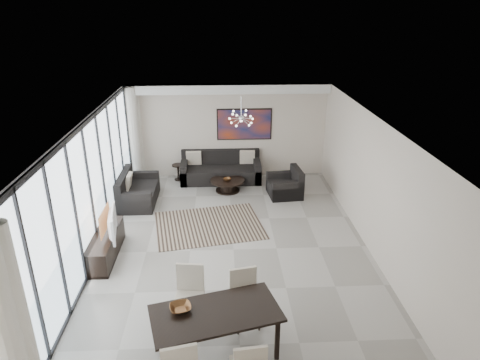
{
  "coord_description": "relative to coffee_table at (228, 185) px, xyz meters",
  "views": [
    {
      "loc": [
        -0.26,
        -8.18,
        5.07
      ],
      "look_at": [
        0.2,
        1.02,
        1.25
      ],
      "focal_mm": 32.0,
      "sensor_mm": 36.0,
      "label": 1
    }
  ],
  "objects": [
    {
      "name": "side_table",
      "position": [
        -1.5,
        0.92,
        0.14
      ],
      "size": [
        0.36,
        0.36,
        0.5
      ],
      "color": "black",
      "rests_on": "floor"
    },
    {
      "name": "dining_table",
      "position": [
        -0.31,
        -6.26,
        0.52
      ],
      "size": [
        2.1,
        1.42,
        0.8
      ],
      "color": "black",
      "rests_on": "floor"
    },
    {
      "name": "bowl_coffee",
      "position": [
        -0.02,
        -0.06,
        0.19
      ],
      "size": [
        0.23,
        0.23,
        0.07
      ],
      "primitive_type": "imported",
      "rotation": [
        0.0,
        0.0,
        0.01
      ],
      "color": "brown",
      "rests_on": "coffee_table"
    },
    {
      "name": "window_wall",
      "position": [
        -2.8,
        -3.23,
        1.27
      ],
      "size": [
        0.37,
        8.95,
        2.9
      ],
      "color": "silver",
      "rests_on": "floor"
    },
    {
      "name": "loveseat",
      "position": [
        -2.49,
        -0.63,
        0.08
      ],
      "size": [
        0.93,
        1.66,
        0.83
      ],
      "color": "black",
      "rests_on": "floor"
    },
    {
      "name": "tv_console",
      "position": [
        -2.7,
        -3.36,
        0.07
      ],
      "size": [
        0.48,
        1.72,
        0.54
      ],
      "primitive_type": "cube",
      "color": "black",
      "rests_on": "floor"
    },
    {
      "name": "rug",
      "position": [
        -0.51,
        -2.08,
        -0.19
      ],
      "size": [
        2.86,
        2.38,
        0.01
      ],
      "primitive_type": "cube",
      "rotation": [
        0.0,
        0.0,
        0.18
      ],
      "color": "black",
      "rests_on": "floor"
    },
    {
      "name": "dining_chair_ne",
      "position": [
        0.16,
        -5.54,
        0.38
      ],
      "size": [
        0.55,
        0.55,
        1.01
      ],
      "color": "beige",
      "rests_on": "floor"
    },
    {
      "name": "painting",
      "position": [
        0.56,
        1.24,
        1.45
      ],
      "size": [
        1.68,
        0.04,
        0.98
      ],
      "primitive_type": "cube",
      "color": "#A63817",
      "rests_on": "room_shell"
    },
    {
      "name": "room_shell",
      "position": [
        0.52,
        -3.23,
        1.25
      ],
      "size": [
        6.0,
        9.0,
        2.9
      ],
      "color": "#A8A39B",
      "rests_on": "ground"
    },
    {
      "name": "armchair",
      "position": [
        1.65,
        -0.37,
        0.07
      ],
      "size": [
        0.97,
        1.02,
        0.78
      ],
      "color": "black",
      "rests_on": "floor"
    },
    {
      "name": "television",
      "position": [
        -2.54,
        -3.42,
        0.63
      ],
      "size": [
        0.3,
        1.0,
        0.57
      ],
      "primitive_type": "imported",
      "rotation": [
        0.0,
        0.0,
        1.75
      ],
      "color": "gray",
      "rests_on": "tv_console"
    },
    {
      "name": "dining_chair_nw",
      "position": [
        -0.76,
        -5.4,
        0.39
      ],
      "size": [
        0.52,
        0.52,
        1.02
      ],
      "color": "beige",
      "rests_on": "floor"
    },
    {
      "name": "bowl_dining",
      "position": [
        -0.84,
        -6.19,
        0.64
      ],
      "size": [
        0.39,
        0.39,
        0.08
      ],
      "primitive_type": "imported",
      "rotation": [
        0.0,
        0.0,
        0.25
      ],
      "color": "brown",
      "rests_on": "dining_table"
    },
    {
      "name": "coffee_table",
      "position": [
        0.0,
        0.0,
        0.0
      ],
      "size": [
        0.99,
        0.99,
        0.35
      ],
      "color": "black",
      "rests_on": "floor"
    },
    {
      "name": "sofa_main",
      "position": [
        -0.19,
        0.85,
        0.1
      ],
      "size": [
        2.42,
        0.99,
        0.88
      ],
      "color": "black",
      "rests_on": "floor"
    },
    {
      "name": "soffit",
      "position": [
        0.06,
        1.07,
        2.57
      ],
      "size": [
        5.98,
        0.4,
        0.26
      ],
      "primitive_type": "cube",
      "color": "white",
      "rests_on": "room_shell"
    },
    {
      "name": "chandelier",
      "position": [
        0.36,
        -0.73,
        2.15
      ],
      "size": [
        0.66,
        0.66,
        0.71
      ],
      "color": "silver",
      "rests_on": "room_shell"
    }
  ]
}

